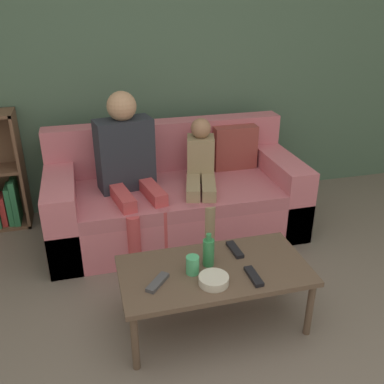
{
  "coord_description": "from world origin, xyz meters",
  "views": [
    {
      "loc": [
        -0.52,
        -0.99,
        1.78
      ],
      "look_at": [
        0.12,
        1.43,
        0.6
      ],
      "focal_mm": 40.0,
      "sensor_mm": 36.0,
      "label": 1
    }
  ],
  "objects": [
    {
      "name": "wall_back",
      "position": [
        0.0,
        2.63,
        1.3
      ],
      "size": [
        12.0,
        0.06,
        2.6
      ],
      "color": "#4C6B56",
      "rests_on": "ground_plane"
    },
    {
      "name": "couch",
      "position": [
        0.14,
        2.01,
        0.28
      ],
      "size": [
        1.94,
        0.88,
        0.83
      ],
      "color": "#D1707F",
      "rests_on": "ground_plane"
    },
    {
      "name": "coffee_table",
      "position": [
        0.11,
        0.89,
        0.34
      ],
      "size": [
        1.06,
        0.54,
        0.38
      ],
      "color": "brown",
      "rests_on": "ground_plane"
    },
    {
      "name": "person_adult",
      "position": [
        -0.23,
        1.94,
        0.67
      ],
      "size": [
        0.47,
        0.67,
        1.15
      ],
      "rotation": [
        0.0,
        0.0,
        0.19
      ],
      "color": "#C6474C",
      "rests_on": "ground_plane"
    },
    {
      "name": "person_child",
      "position": [
        0.3,
        1.87,
        0.51
      ],
      "size": [
        0.36,
        0.64,
        0.92
      ],
      "rotation": [
        0.0,
        0.0,
        -0.26
      ],
      "color": "#9E8966",
      "rests_on": "ground_plane"
    },
    {
      "name": "cup_near",
      "position": [
        -0.02,
        0.88,
        0.43
      ],
      "size": [
        0.07,
        0.07,
        0.1
      ],
      "color": "#4CB77A",
      "rests_on": "coffee_table"
    },
    {
      "name": "tv_remote_0",
      "position": [
        -0.23,
        0.83,
        0.39
      ],
      "size": [
        0.15,
        0.16,
        0.02
      ],
      "rotation": [
        0.0,
        0.0,
        -0.71
      ],
      "color": "#47474C",
      "rests_on": "coffee_table"
    },
    {
      "name": "tv_remote_1",
      "position": [
        0.28,
        0.75,
        0.39
      ],
      "size": [
        0.05,
        0.17,
        0.02
      ],
      "rotation": [
        0.0,
        0.0,
        0.02
      ],
      "color": "black",
      "rests_on": "coffee_table"
    },
    {
      "name": "tv_remote_2",
      "position": [
        0.27,
        1.02,
        0.39
      ],
      "size": [
        0.06,
        0.17,
        0.02
      ],
      "rotation": [
        0.0,
        0.0,
        0.05
      ],
      "color": "black",
      "rests_on": "coffee_table"
    },
    {
      "name": "snack_bowl",
      "position": [
        0.06,
        0.76,
        0.4
      ],
      "size": [
        0.16,
        0.16,
        0.05
      ],
      "color": "beige",
      "rests_on": "coffee_table"
    },
    {
      "name": "bottle",
      "position": [
        0.08,
        0.93,
        0.46
      ],
      "size": [
        0.06,
        0.06,
        0.2
      ],
      "color": "#33844C",
      "rests_on": "coffee_table"
    }
  ]
}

